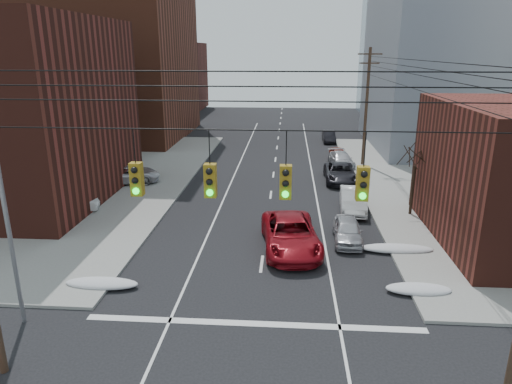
# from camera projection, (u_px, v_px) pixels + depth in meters

# --- Properties ---
(building_brick_tall) EXTENTS (24.00, 20.00, 30.00)m
(building_brick_tall) POSITION_uv_depth(u_px,v_px,m) (83.00, 13.00, 55.38)
(building_brick_tall) COLOR brown
(building_brick_tall) RESTS_ON ground
(building_brick_far) EXTENTS (22.00, 18.00, 12.00)m
(building_brick_far) POSITION_uv_depth(u_px,v_px,m) (139.00, 77.00, 82.96)
(building_brick_far) COLOR #4A1E16
(building_brick_far) RESTS_ON ground
(building_office) EXTENTS (22.00, 20.00, 25.00)m
(building_office) POSITION_uv_depth(u_px,v_px,m) (483.00, 33.00, 49.21)
(building_office) COLOR gray
(building_office) RESTS_ON ground
(building_glass) EXTENTS (20.00, 18.00, 22.00)m
(building_glass) POSITION_uv_depth(u_px,v_px,m) (430.00, 48.00, 74.28)
(building_glass) COLOR gray
(building_glass) RESTS_ON ground
(utility_pole_far) EXTENTS (2.20, 0.28, 11.00)m
(utility_pole_far) POSITION_uv_depth(u_px,v_px,m) (366.00, 105.00, 42.60)
(utility_pole_far) COLOR #473323
(utility_pole_far) RESTS_ON ground
(traffic_signals) EXTENTS (17.00, 0.42, 2.02)m
(traffic_signals) POSITION_uv_depth(u_px,v_px,m) (248.00, 179.00, 13.22)
(traffic_signals) COLOR black
(traffic_signals) RESTS_ON ground
(street_light) EXTENTS (0.44, 0.44, 9.32)m
(street_light) POSITION_uv_depth(u_px,v_px,m) (2.00, 194.00, 17.23)
(street_light) COLOR gray
(street_light) RESTS_ON ground
(bare_tree) EXTENTS (2.09, 2.20, 4.93)m
(bare_tree) POSITION_uv_depth(u_px,v_px,m) (413.00, 183.00, 30.23)
(bare_tree) COLOR black
(bare_tree) RESTS_ON ground
(snow_nw) EXTENTS (3.50, 1.08, 0.42)m
(snow_nw) POSITION_uv_depth(u_px,v_px,m) (102.00, 283.00, 21.54)
(snow_nw) COLOR silver
(snow_nw) RESTS_ON ground
(snow_ne) EXTENTS (3.00, 1.08, 0.42)m
(snow_ne) POSITION_uv_depth(u_px,v_px,m) (418.00, 289.00, 21.01)
(snow_ne) COLOR silver
(snow_ne) RESTS_ON ground
(snow_east_far) EXTENTS (4.00, 1.08, 0.42)m
(snow_east_far) POSITION_uv_depth(u_px,v_px,m) (397.00, 249.00, 25.30)
(snow_east_far) COLOR silver
(snow_east_far) RESTS_ON ground
(red_pickup) EXTENTS (3.69, 6.74, 1.79)m
(red_pickup) POSITION_uv_depth(u_px,v_px,m) (291.00, 234.00, 25.47)
(red_pickup) COLOR maroon
(red_pickup) RESTS_ON ground
(parked_car_a) EXTENTS (1.78, 4.06, 1.36)m
(parked_car_a) POSITION_uv_depth(u_px,v_px,m) (347.00, 231.00, 26.58)
(parked_car_a) COLOR #B6B5BB
(parked_car_a) RESTS_ON ground
(parked_car_b) EXTENTS (2.02, 4.91, 1.58)m
(parked_car_b) POSITION_uv_depth(u_px,v_px,m) (353.00, 200.00, 31.65)
(parked_car_b) COLOR silver
(parked_car_b) RESTS_ON ground
(parked_car_c) EXTENTS (2.57, 5.52, 1.53)m
(parked_car_c) POSITION_uv_depth(u_px,v_px,m) (340.00, 173.00, 38.73)
(parked_car_c) COLOR black
(parked_car_c) RESTS_ON ground
(parked_car_d) EXTENTS (2.49, 4.89, 1.36)m
(parked_car_d) POSITION_uv_depth(u_px,v_px,m) (341.00, 160.00, 43.80)
(parked_car_d) COLOR #B4B4B9
(parked_car_d) RESTS_ON ground
(parked_car_e) EXTENTS (1.80, 3.79, 1.25)m
(parked_car_e) POSITION_uv_depth(u_px,v_px,m) (338.00, 154.00, 46.42)
(parked_car_e) COLOR maroon
(parked_car_e) RESTS_ON ground
(parked_car_f) EXTENTS (1.48, 4.11, 1.35)m
(parked_car_f) POSITION_uv_depth(u_px,v_px,m) (329.00, 137.00, 55.48)
(parked_car_f) COLOR black
(parked_car_f) RESTS_ON ground
(lot_car_a) EXTENTS (4.06, 2.30, 1.27)m
(lot_car_a) POSITION_uv_depth(u_px,v_px,m) (69.00, 203.00, 31.08)
(lot_car_a) COLOR beige
(lot_car_a) RESTS_ON sidewalk_nw
(lot_car_b) EXTENTS (5.82, 3.81, 1.49)m
(lot_car_b) POSITION_uv_depth(u_px,v_px,m) (127.00, 174.00, 37.83)
(lot_car_b) COLOR silver
(lot_car_b) RESTS_ON sidewalk_nw
(lot_car_c) EXTENTS (5.53, 3.36, 1.50)m
(lot_car_c) POSITION_uv_depth(u_px,v_px,m) (41.00, 176.00, 37.30)
(lot_car_c) COLOR black
(lot_car_c) RESTS_ON sidewalk_nw
(lot_car_d) EXTENTS (4.47, 2.66, 1.42)m
(lot_car_d) POSITION_uv_depth(u_px,v_px,m) (78.00, 173.00, 38.16)
(lot_car_d) COLOR #A3A2A7
(lot_car_d) RESTS_ON sidewalk_nw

